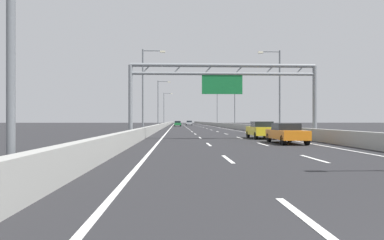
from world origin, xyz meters
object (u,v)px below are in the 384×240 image
Objects in this scene: streetlamp_right_distant at (216,107)px; yellow_car at (261,130)px; streetlamp_right_mid at (278,87)px; streetlamp_left_far at (159,101)px; streetlamp_left_distant at (165,107)px; streetlamp_right_far at (234,101)px; streetlamp_left_mid at (145,86)px; orange_car at (286,133)px; silver_car at (189,123)px; green_car at (178,124)px; sign_gantry at (223,82)px.

streetlamp_right_distant is 72.90m from yellow_car.
streetlamp_right_mid is 1.00× the size of streetlamp_right_distant.
streetlamp_left_far and streetlamp_left_distant have the same top height.
streetlamp_right_far is at bearing 90.00° from streetlamp_right_mid.
streetlamp_right_mid is 10.88m from yellow_car.
streetlamp_left_mid is 1.00× the size of streetlamp_left_distant.
silver_car is at bearing 92.32° from orange_car.
streetlamp_right_distant reaches higher than silver_car.
streetlamp_left_distant is (0.00, 31.83, 0.00)m from streetlamp_left_far.
streetlamp_right_distant reaches higher than yellow_car.
streetlamp_right_mid is 31.83m from streetlamp_right_far.
green_car is (-11.23, 55.04, -4.67)m from streetlamp_right_mid.
streetlamp_left_far is (0.00, 31.83, 0.00)m from streetlamp_left_mid.
streetlamp_right_far is at bearing -80.29° from silver_car.
green_car is 20.93m from silver_car.
yellow_car is at bearing 91.95° from orange_car.
sign_gantry reaches higher than green_car.
silver_car is at bearing 92.35° from yellow_car.
sign_gantry is at bearing 124.23° from orange_car.
streetlamp_right_far is at bearing 64.87° from streetlamp_left_mid.
orange_car is at bearing -94.58° from streetlamp_right_far.
streetlamp_right_far is 1.00× the size of streetlamp_left_distant.
streetlamp_right_distant is (14.93, 31.83, 0.00)m from streetlamp_left_far.
streetlamp_right_mid reaches higher than orange_car.
sign_gantry is 1.67× the size of streetlamp_right_mid.
green_car is 1.03× the size of yellow_car.
streetlamp_right_mid is 2.26× the size of silver_car.
streetlamp_left_mid is 2.26× the size of silver_car.
sign_gantry is at bearing -100.09° from streetlamp_right_far.
silver_car is (3.73, 20.59, 0.02)m from green_car.
streetlamp_left_distant is at bearing 98.54° from yellow_car.
streetlamp_left_mid reaches higher than orange_car.
sign_gantry is 74.25m from streetlamp_right_distant.
green_car is (-3.75, 65.25, -4.10)m from sign_gantry.
streetlamp_right_mid is at bearing -76.80° from streetlamp_left_distant.
streetlamp_right_far reaches higher than yellow_car.
silver_car reaches higher than orange_car.
sign_gantry is 12.65m from streetlamp_left_mid.
streetlamp_right_far is (14.93, 0.00, 0.00)m from streetlamp_left_far.
orange_car is at bearing -55.77° from sign_gantry.
streetlamp_left_far reaches higher than yellow_car.
streetlamp_left_distant is 2.26× the size of silver_car.
silver_car reaches higher than green_car.
green_car is 64.42m from yellow_car.
streetlamp_right_distant is 79.51m from orange_car.
orange_car is 6.65m from yellow_car.
streetlamp_right_distant is at bearing 90.00° from streetlamp_right_far.
streetlamp_right_distant is at bearing 90.00° from streetlamp_right_mid.
streetlamp_left_mid and streetlamp_right_distant have the same top height.
streetlamp_left_far is 2.03× the size of orange_car.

